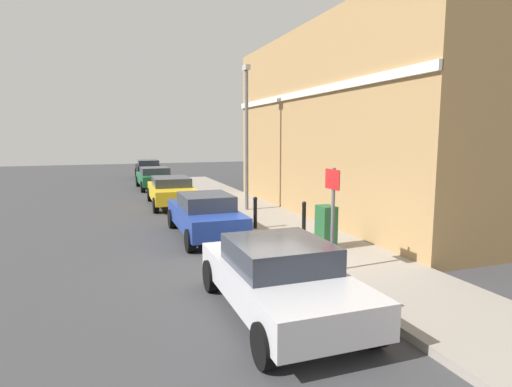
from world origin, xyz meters
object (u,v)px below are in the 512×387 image
at_px(car_black, 148,168).
at_px(lamppost, 247,131).
at_px(car_yellow, 171,190).
at_px(bollard_far_kerb, 255,211).
at_px(car_green, 155,177).
at_px(car_silver, 280,276).
at_px(bollard_near_cabinet, 304,217).
at_px(utility_cabinet, 326,229).
at_px(street_sign, 333,204).
at_px(car_blue, 205,214).

height_order(car_black, lamppost, lamppost).
height_order(car_yellow, bollard_far_kerb, car_yellow).
bearing_deg(car_black, car_green, 178.78).
bearing_deg(car_silver, car_green, 0.07).
relative_size(bollard_near_cabinet, bollard_far_kerb, 1.00).
bearing_deg(bollard_far_kerb, utility_cabinet, -71.96).
bearing_deg(utility_cabinet, lamppost, 90.86).
height_order(bollard_far_kerb, street_sign, street_sign).
bearing_deg(car_blue, bollard_far_kerb, -90.13).
bearing_deg(bollard_near_cabinet, street_sign, -105.75).
height_order(car_blue, car_green, car_blue).
height_order(car_silver, lamppost, lamppost).
height_order(car_blue, street_sign, street_sign).
bearing_deg(car_green, street_sign, -174.73).
height_order(car_blue, bollard_far_kerb, car_blue).
bearing_deg(bollard_far_kerb, car_blue, 179.90).
relative_size(car_silver, street_sign, 1.81).
bearing_deg(bollard_far_kerb, car_black, 94.35).
bearing_deg(street_sign, bollard_far_kerb, 91.66).
bearing_deg(utility_cabinet, street_sign, -115.35).
relative_size(car_green, lamppost, 0.72).
xyz_separation_m(car_green, street_sign, (1.91, -17.53, 0.98)).
relative_size(car_yellow, lamppost, 0.78).
bearing_deg(lamppost, car_blue, -126.07).
bearing_deg(bollard_far_kerb, lamppost, 76.01).
height_order(car_yellow, street_sign, street_sign).
height_order(car_green, utility_cabinet, utility_cabinet).
bearing_deg(car_silver, bollard_near_cabinet, -30.62).
bearing_deg(car_silver, street_sign, -52.31).
height_order(car_green, bollard_near_cabinet, car_green).
height_order(car_black, utility_cabinet, car_black).
xyz_separation_m(car_yellow, car_black, (0.26, 13.26, 0.03)).
height_order(car_blue, car_black, car_blue).
bearing_deg(bollard_near_cabinet, utility_cabinet, -93.73).
xyz_separation_m(car_blue, car_yellow, (-0.10, 6.35, -0.01)).
distance_m(car_blue, bollard_near_cabinet, 3.06).
height_order(bollard_near_cabinet, bollard_far_kerb, same).
xyz_separation_m(bollard_near_cabinet, lamppost, (-0.20, 4.86, 2.60)).
bearing_deg(car_green, car_silver, 179.22).
xyz_separation_m(bollard_near_cabinet, street_sign, (-0.92, -3.27, 0.96)).
bearing_deg(bollard_near_cabinet, car_blue, 152.59).
distance_m(car_green, bollard_near_cabinet, 14.54).
height_order(bollard_near_cabinet, street_sign, street_sign).
distance_m(car_yellow, car_black, 13.26).
distance_m(car_black, bollard_near_cabinet, 21.17).
xyz_separation_m(utility_cabinet, bollard_far_kerb, (-0.96, 2.94, 0.02)).
height_order(car_silver, car_blue, car_blue).
bearing_deg(street_sign, utility_cabinet, 64.65).
xyz_separation_m(car_blue, bollard_far_kerb, (1.66, -0.00, -0.01)).
relative_size(car_blue, bollard_far_kerb, 4.17).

